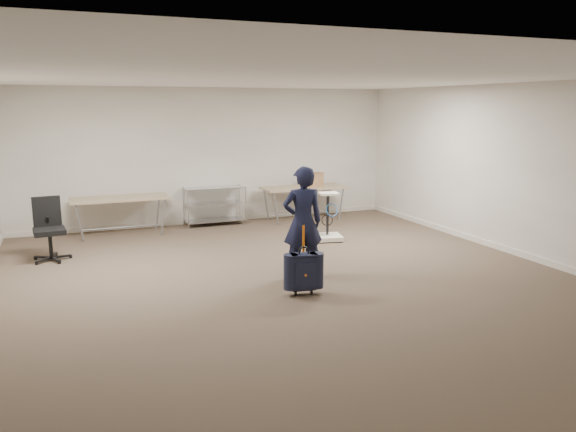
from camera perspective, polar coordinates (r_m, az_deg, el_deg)
name	(u,v)px	position (r m, az deg, el deg)	size (l,w,h in m)	color
ground	(292,283)	(7.90, 0.41, -6.81)	(9.00, 9.00, 0.00)	#433528
room_shell	(260,255)	(9.13, -2.91, -4.01)	(8.00, 9.00, 9.00)	beige
folding_table_left	(120,200)	(11.08, -16.72, 1.55)	(1.80, 0.75, 0.73)	#927959
folding_table_right	(304,189)	(12.02, 1.61, 2.75)	(1.80, 0.75, 0.73)	#927959
wire_shelf	(215,204)	(11.68, -7.47, 1.23)	(1.22, 0.47, 0.80)	silver
person	(303,222)	(8.03, 1.50, -0.60)	(0.58, 0.38, 1.60)	black
suitcase	(304,271)	(7.34, 1.60, -5.65)	(0.37, 0.25, 0.93)	black
office_chair	(50,241)	(9.75, -23.02, -2.37)	(0.61, 0.61, 1.01)	black
equipment_cart	(328,228)	(10.31, 4.09, -1.21)	(0.58, 0.58, 0.89)	beige
cardboard_box	(312,179)	(12.11, 2.50, 3.74)	(0.39, 0.29, 0.29)	#A16C4B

